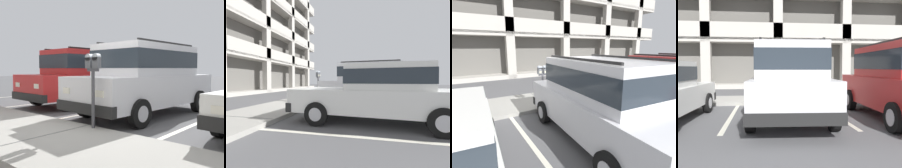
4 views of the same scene
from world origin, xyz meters
TOP-DOWN VIEW (x-y plane):
  - ground_plane at (0.00, 0.00)m, footprint 80.00×80.00m
  - sidewalk at (0.00, 1.30)m, footprint 40.00×2.20m
  - parking_stall_lines at (1.49, -1.40)m, footprint 12.04×4.80m
  - silver_suv at (0.11, -2.19)m, footprint 2.22×4.88m
  - parking_meter_near at (-0.27, 0.35)m, footprint 0.35×0.12m
  - parking_meter_far at (5.69, 0.37)m, footprint 0.35×0.12m

SIDE VIEW (x-z plane):
  - ground_plane at x=0.00m, z-range -0.10..0.00m
  - parking_stall_lines at x=1.49m, z-range 0.00..0.01m
  - sidewalk at x=0.00m, z-range 0.00..0.12m
  - silver_suv at x=0.11m, z-range 0.07..2.11m
  - parking_meter_far at x=5.69m, z-range 0.48..1.94m
  - parking_meter_near at x=-0.27m, z-range 0.49..1.99m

